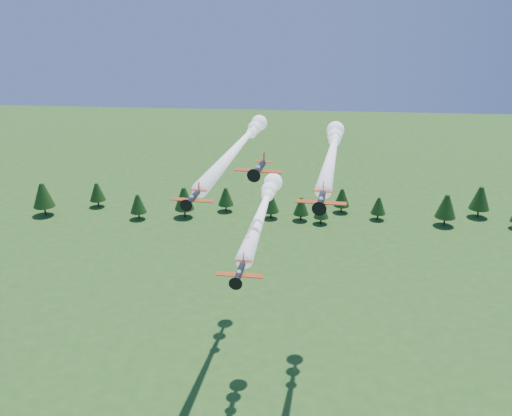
# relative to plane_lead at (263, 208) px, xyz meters

# --- Properties ---
(plane_lead) EXTENTS (6.97, 43.71, 3.70)m
(plane_lead) POSITION_rel_plane_lead_xyz_m (0.00, 0.00, 0.00)
(plane_lead) COLOR black
(plane_lead) RESTS_ON ground
(plane_left) EXTENTS (10.50, 58.13, 3.70)m
(plane_left) POSITION_rel_plane_lead_xyz_m (-6.14, 17.66, 6.85)
(plane_left) COLOR black
(plane_left) RESTS_ON ground
(plane_right) EXTENTS (9.46, 48.88, 3.70)m
(plane_right) POSITION_rel_plane_lead_xyz_m (12.13, 9.99, 8.16)
(plane_right) COLOR black
(plane_right) RESTS_ON ground
(plane_slot) EXTENTS (7.57, 8.23, 2.65)m
(plane_slot) POSITION_rel_plane_lead_xyz_m (0.04, -8.57, 9.89)
(plane_slot) COLOR black
(plane_slot) RESTS_ON ground
(treeline) EXTENTS (169.81, 19.65, 11.79)m
(treeline) POSITION_rel_plane_lead_xyz_m (-2.37, 92.38, -32.63)
(treeline) COLOR #382314
(treeline) RESTS_ON ground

